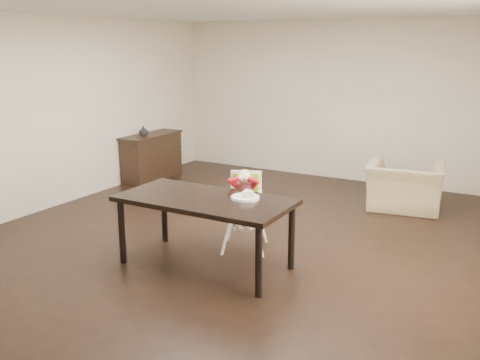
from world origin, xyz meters
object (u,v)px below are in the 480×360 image
object	(u,v)px
high_chair	(245,193)
armchair	(406,178)
dining_table	(205,205)
sideboard	(152,157)

from	to	relation	value
high_chair	armchair	size ratio (longest dim) A/B	0.91
high_chair	armchair	world-z (taller)	high_chair
dining_table	armchair	bearing A→B (deg)	66.02
high_chair	armchair	xyz separation A→B (m)	(1.25, 2.43, -0.21)
dining_table	armchair	distance (m)	3.37
high_chair	sideboard	size ratio (longest dim) A/B	0.74
dining_table	armchair	xyz separation A→B (m)	(1.37, 3.07, -0.22)
dining_table	sideboard	bearing A→B (deg)	136.51
dining_table	high_chair	xyz separation A→B (m)	(0.11, 0.65, -0.01)
high_chair	armchair	distance (m)	2.74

